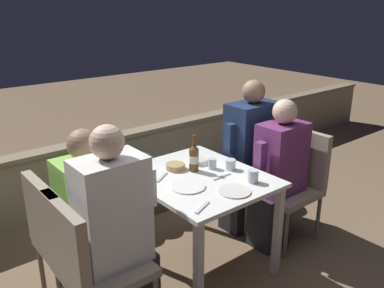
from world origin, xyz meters
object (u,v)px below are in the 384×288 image
person_white_polo (118,230)px  person_purple_stripe (277,174)px  chair_right_far (263,163)px  person_green_blouse (94,215)px  potted_plant (241,159)px  chair_right_near (293,175)px  beer_bottle (194,158)px  person_navy_jumper (248,156)px  chair_left_far (64,234)px  chair_left_near (86,259)px

person_white_polo → person_purple_stripe: person_white_polo is taller
chair_right_far → person_green_blouse: bearing=-179.5°
person_white_polo → potted_plant: person_white_polo is taller
chair_right_near → potted_plant: (0.18, 0.77, -0.13)m
beer_bottle → person_white_polo: bearing=-162.4°
person_green_blouse → person_navy_jumper: bearing=0.6°
person_white_polo → person_navy_jumper: 1.49m
chair_left_far → person_navy_jumper: size_ratio=0.70×
chair_left_far → beer_bottle: size_ratio=3.40×
chair_left_far → potted_plant: 2.07m
chair_left_near → person_navy_jumper: person_navy_jumper is taller
chair_left_near → potted_plant: (2.02, 0.77, -0.13)m
chair_right_far → beer_bottle: 0.94m
chair_right_near → chair_left_near: bearing=-180.0°
potted_plant → person_purple_stripe: bearing=-116.8°
person_green_blouse → person_purple_stripe: 1.45m
person_purple_stripe → chair_left_near: bearing=-179.9°
chair_right_near → beer_bottle: bearing=164.4°
chair_left_far → potted_plant: (2.02, 0.44, -0.13)m
chair_left_near → person_white_polo: (0.21, -0.00, 0.11)m
person_purple_stripe → potted_plant: bearing=63.2°
chair_right_near → chair_right_far: same height
potted_plant → chair_left_far: bearing=-167.8°
person_white_polo → chair_left_far: size_ratio=1.41×
chair_left_near → chair_right_near: bearing=0.0°
chair_left_near → person_green_blouse: size_ratio=0.77×
person_navy_jumper → person_purple_stripe: bearing=-93.7°
person_white_polo → person_purple_stripe: size_ratio=1.07×
chair_left_near → person_purple_stripe: size_ratio=0.76×
potted_plant → chair_right_far: bearing=-110.3°
chair_left_near → person_green_blouse: 0.40m
person_purple_stripe → chair_right_far: bearing=56.1°
person_white_polo → beer_bottle: person_white_polo is taller
person_green_blouse → chair_right_near: person_green_blouse is taller
person_white_polo → person_green_blouse: size_ratio=1.09×
chair_right_near → person_purple_stripe: (-0.21, -0.00, 0.07)m
person_white_polo → person_green_blouse: (0.01, 0.33, -0.05)m
chair_left_near → chair_left_far: same height
person_white_polo → person_navy_jumper: person_navy_jumper is taller
person_green_blouse → potted_plant: 1.87m
chair_right_near → person_navy_jumper: size_ratio=0.70×
chair_right_near → potted_plant: chair_right_near is taller
chair_right_far → chair_left_near: bearing=-169.5°
chair_right_near → potted_plant: bearing=77.1°
person_navy_jumper → beer_bottle: (-0.68, -0.10, 0.19)m
person_navy_jumper → potted_plant: size_ratio=1.93×
chair_left_near → potted_plant: size_ratio=1.35×
chair_left_near → person_white_polo: bearing=-0.0°
person_white_polo → chair_right_near: size_ratio=1.41×
person_green_blouse → potted_plant: bearing=13.6°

